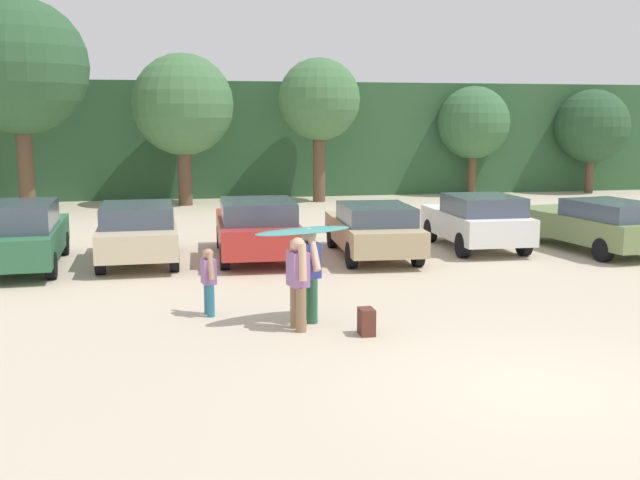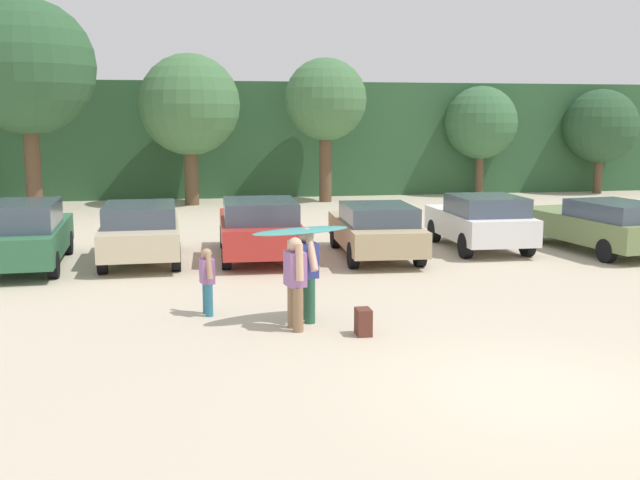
{
  "view_description": "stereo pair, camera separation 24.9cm",
  "coord_description": "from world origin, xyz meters",
  "px_view_note": "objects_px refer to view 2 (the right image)",
  "views": [
    {
      "loc": [
        -4.74,
        -8.84,
        3.56
      ],
      "look_at": [
        -1.65,
        6.31,
        1.07
      ],
      "focal_mm": 42.43,
      "sensor_mm": 36.0,
      "label": 1
    },
    {
      "loc": [
        -4.5,
        -8.89,
        3.56
      ],
      "look_at": [
        -1.65,
        6.31,
        1.07
      ],
      "focal_mm": 42.43,
      "sensor_mm": 36.0,
      "label": 2
    }
  ],
  "objects_px": {
    "parked_car_white": "(480,221)",
    "parked_car_olive_green": "(599,224)",
    "parked_car_tan": "(376,229)",
    "person_companion": "(295,278)",
    "parked_car_forest_green": "(25,234)",
    "person_child": "(207,278)",
    "parked_car_champagne": "(141,230)",
    "surfboard_teal": "(301,231)",
    "backpack_dropped": "(363,322)",
    "parked_car_red": "(259,227)",
    "person_adult": "(307,269)"
  },
  "relations": [
    {
      "from": "parked_car_white",
      "to": "parked_car_olive_green",
      "type": "relative_size",
      "value": 0.81
    },
    {
      "from": "parked_car_tan",
      "to": "person_companion",
      "type": "height_order",
      "value": "person_companion"
    },
    {
      "from": "parked_car_forest_green",
      "to": "person_child",
      "type": "height_order",
      "value": "parked_car_forest_green"
    },
    {
      "from": "parked_car_champagne",
      "to": "parked_car_olive_green",
      "type": "height_order",
      "value": "parked_car_champagne"
    },
    {
      "from": "parked_car_champagne",
      "to": "person_child",
      "type": "relative_size",
      "value": 3.48
    },
    {
      "from": "person_child",
      "to": "surfboard_teal",
      "type": "xyz_separation_m",
      "value": [
        1.61,
        -0.78,
        0.93
      ]
    },
    {
      "from": "parked_car_forest_green",
      "to": "parked_car_champagne",
      "type": "height_order",
      "value": "parked_car_forest_green"
    },
    {
      "from": "parked_car_white",
      "to": "person_child",
      "type": "xyz_separation_m",
      "value": [
        -7.63,
        -5.69,
        -0.1
      ]
    },
    {
      "from": "person_child",
      "to": "surfboard_teal",
      "type": "height_order",
      "value": "surfboard_teal"
    },
    {
      "from": "person_child",
      "to": "parked_car_white",
      "type": "bearing_deg",
      "value": -154.24
    },
    {
      "from": "parked_car_champagne",
      "to": "backpack_dropped",
      "type": "distance_m",
      "value": 8.38
    },
    {
      "from": "parked_car_forest_green",
      "to": "backpack_dropped",
      "type": "distance_m",
      "value": 9.69
    },
    {
      "from": "parked_car_olive_green",
      "to": "backpack_dropped",
      "type": "xyz_separation_m",
      "value": [
        -8.14,
        -6.57,
        -0.53
      ]
    },
    {
      "from": "parked_car_red",
      "to": "person_companion",
      "type": "height_order",
      "value": "person_companion"
    },
    {
      "from": "backpack_dropped",
      "to": "person_adult",
      "type": "bearing_deg",
      "value": 126.49
    },
    {
      "from": "parked_car_tan",
      "to": "person_adult",
      "type": "xyz_separation_m",
      "value": [
        -2.79,
        -5.84,
        0.2
      ]
    },
    {
      "from": "parked_car_forest_green",
      "to": "parked_car_tan",
      "type": "relative_size",
      "value": 1.05
    },
    {
      "from": "backpack_dropped",
      "to": "parked_car_tan",
      "type": "bearing_deg",
      "value": 73.65
    },
    {
      "from": "parked_car_white",
      "to": "parked_car_olive_green",
      "type": "height_order",
      "value": "parked_car_white"
    },
    {
      "from": "parked_car_white",
      "to": "person_child",
      "type": "relative_size",
      "value": 3.25
    },
    {
      "from": "parked_car_tan",
      "to": "parked_car_olive_green",
      "type": "height_order",
      "value": "parked_car_olive_green"
    },
    {
      "from": "parked_car_forest_green",
      "to": "parked_car_olive_green",
      "type": "height_order",
      "value": "parked_car_forest_green"
    },
    {
      "from": "parked_car_red",
      "to": "parked_car_champagne",
      "type": "bearing_deg",
      "value": 91.74
    },
    {
      "from": "parked_car_champagne",
      "to": "parked_car_red",
      "type": "xyz_separation_m",
      "value": [
        2.97,
        -0.04,
        0.01
      ]
    },
    {
      "from": "person_child",
      "to": "backpack_dropped",
      "type": "distance_m",
      "value": 3.1
    },
    {
      "from": "parked_car_tan",
      "to": "person_child",
      "type": "relative_size",
      "value": 3.69
    },
    {
      "from": "parked_car_olive_green",
      "to": "person_child",
      "type": "distance_m",
      "value": 11.65
    },
    {
      "from": "parked_car_champagne",
      "to": "parked_car_tan",
      "type": "xyz_separation_m",
      "value": [
        5.94,
        -0.5,
        -0.05
      ]
    },
    {
      "from": "parked_car_champagne",
      "to": "person_companion",
      "type": "distance_m",
      "value": 7.43
    },
    {
      "from": "person_adult",
      "to": "person_companion",
      "type": "relative_size",
      "value": 1.05
    },
    {
      "from": "parked_car_tan",
      "to": "parked_car_olive_green",
      "type": "relative_size",
      "value": 0.92
    },
    {
      "from": "parked_car_forest_green",
      "to": "parked_car_champagne",
      "type": "relative_size",
      "value": 1.11
    },
    {
      "from": "parked_car_champagne",
      "to": "parked_car_red",
      "type": "relative_size",
      "value": 0.9
    },
    {
      "from": "parked_car_white",
      "to": "person_adult",
      "type": "relative_size",
      "value": 2.41
    },
    {
      "from": "parked_car_forest_green",
      "to": "parked_car_tan",
      "type": "height_order",
      "value": "parked_car_forest_green"
    },
    {
      "from": "parked_car_olive_green",
      "to": "person_child",
      "type": "relative_size",
      "value": 4.02
    },
    {
      "from": "person_companion",
      "to": "backpack_dropped",
      "type": "height_order",
      "value": "person_companion"
    },
    {
      "from": "parked_car_champagne",
      "to": "person_companion",
      "type": "height_order",
      "value": "person_companion"
    },
    {
      "from": "parked_car_olive_green",
      "to": "surfboard_teal",
      "type": "height_order",
      "value": "surfboard_teal"
    },
    {
      "from": "parked_car_tan",
      "to": "person_adult",
      "type": "relative_size",
      "value": 2.74
    },
    {
      "from": "parked_car_olive_green",
      "to": "person_companion",
      "type": "height_order",
      "value": "person_companion"
    },
    {
      "from": "parked_car_forest_green",
      "to": "parked_car_champagne",
      "type": "distance_m",
      "value": 2.7
    },
    {
      "from": "parked_car_tan",
      "to": "person_child",
      "type": "xyz_separation_m",
      "value": [
        -4.51,
        -5.09,
        -0.05
      ]
    },
    {
      "from": "parked_car_white",
      "to": "person_child",
      "type": "distance_m",
      "value": 9.52
    },
    {
      "from": "parked_car_champagne",
      "to": "surfboard_teal",
      "type": "relative_size",
      "value": 2.21
    },
    {
      "from": "parked_car_white",
      "to": "person_child",
      "type": "bearing_deg",
      "value": 128.18
    },
    {
      "from": "parked_car_red",
      "to": "person_companion",
      "type": "distance_m",
      "value": 6.82
    },
    {
      "from": "parked_car_olive_green",
      "to": "person_companion",
      "type": "xyz_separation_m",
      "value": [
        -9.2,
        -6.04,
        0.15
      ]
    },
    {
      "from": "backpack_dropped",
      "to": "surfboard_teal",
      "type": "bearing_deg",
      "value": 130.66
    },
    {
      "from": "parked_car_olive_green",
      "to": "person_companion",
      "type": "distance_m",
      "value": 11.0
    }
  ]
}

